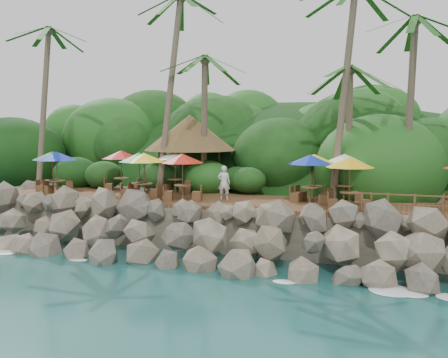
% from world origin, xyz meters
% --- Properties ---
extents(ground, '(140.00, 140.00, 0.00)m').
position_xyz_m(ground, '(0.00, 0.00, 0.00)').
color(ground, '#19514F').
rests_on(ground, ground).
extents(land_base, '(32.00, 25.20, 2.10)m').
position_xyz_m(land_base, '(0.00, 16.00, 1.05)').
color(land_base, gray).
rests_on(land_base, ground).
extents(jungle_hill, '(44.80, 28.00, 15.40)m').
position_xyz_m(jungle_hill, '(0.00, 23.50, 0.00)').
color(jungle_hill, '#143811').
rests_on(jungle_hill, ground).
extents(seawall, '(29.00, 4.00, 2.30)m').
position_xyz_m(seawall, '(0.00, 2.00, 1.15)').
color(seawall, gray).
rests_on(seawall, ground).
extents(terrace, '(26.00, 5.00, 0.20)m').
position_xyz_m(terrace, '(0.00, 6.00, 2.20)').
color(terrace, brown).
rests_on(terrace, land_base).
extents(jungle_foliage, '(44.00, 16.00, 12.00)m').
position_xyz_m(jungle_foliage, '(0.00, 15.00, 0.00)').
color(jungle_foliage, '#143811').
rests_on(jungle_foliage, ground).
extents(foam_line, '(25.20, 0.80, 0.06)m').
position_xyz_m(foam_line, '(0.00, 0.30, 0.03)').
color(foam_line, white).
rests_on(foam_line, ground).
extents(palms, '(28.35, 6.89, 13.09)m').
position_xyz_m(palms, '(0.24, 8.55, 11.86)').
color(palms, brown).
rests_on(palms, ground).
extents(palapa, '(5.68, 5.68, 4.60)m').
position_xyz_m(palapa, '(-3.60, 9.75, 5.79)').
color(palapa, brown).
rests_on(palapa, ground).
extents(dining_clusters, '(24.07, 5.34, 2.47)m').
position_xyz_m(dining_clusters, '(-0.58, 5.83, 4.35)').
color(dining_clusters, brown).
rests_on(dining_clusters, terrace).
extents(railing, '(7.20, 0.10, 1.00)m').
position_xyz_m(railing, '(10.62, 3.65, 2.91)').
color(railing, brown).
rests_on(railing, terrace).
extents(waiter, '(0.74, 0.56, 1.82)m').
position_xyz_m(waiter, '(0.03, 5.91, 3.21)').
color(waiter, silver).
rests_on(waiter, terrace).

